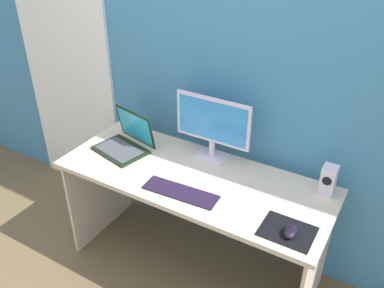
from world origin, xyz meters
The scene contains 10 objects.
ground_plane centered at (0.00, 0.00, 0.00)m, with size 8.00×8.00×0.00m, color brown.
wall_back centered at (0.00, 0.38, 1.25)m, with size 6.00×0.04×2.50m, color teal.
door_left centered at (-1.27, 0.35, 1.01)m, with size 0.82×0.02×2.02m, color white.
desk centered at (0.00, 0.00, 0.58)m, with size 1.57×0.62×0.72m.
monitor centered at (0.00, 0.22, 0.94)m, with size 0.47×0.14×0.39m.
speaker_right centered at (0.68, 0.22, 0.80)m, with size 0.07×0.08×0.17m.
laptop centered at (-0.51, 0.04, 0.77)m, with size 0.36×0.33×0.23m.
keyboard_external centered at (0.02, -0.17, 0.73)m, with size 0.41×0.12×0.01m, color #251730.
mousepad centered at (0.61, -0.17, 0.72)m, with size 0.25×0.20×0.00m, color black.
mouse centered at (0.63, -0.18, 0.74)m, with size 0.06×0.10×0.04m, color black.
Camera 1 is at (0.95, -1.63, 2.06)m, focal length 38.30 mm.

